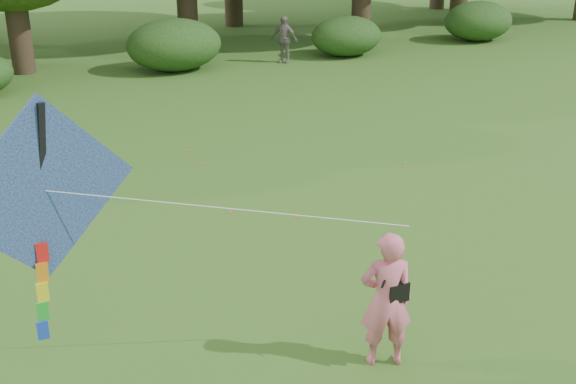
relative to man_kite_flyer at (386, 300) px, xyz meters
name	(u,v)px	position (x,y,z in m)	size (l,w,h in m)	color
ground	(379,329)	(0.41, 0.70, -0.95)	(100.00, 100.00, 0.00)	#265114
man_kite_flyer	(386,300)	(0.00, 0.00, 0.00)	(0.69, 0.46, 1.90)	#DA667C
bystander_right	(284,39)	(7.60, 18.08, -0.07)	(1.04, 0.43, 1.77)	gray
crossbody_bag	(396,290)	(0.12, -0.03, 0.13)	(0.43, 0.20, 0.73)	black
flying_kite	(44,194)	(-3.85, 1.41, 1.67)	(5.24, 1.81, 3.11)	#2757A9
shrub_band	(72,58)	(-0.31, 18.30, -0.10)	(39.15, 3.22, 1.88)	#264919
fallen_leaves	(299,219)	(1.18, 4.67, -0.95)	(10.07, 13.08, 0.01)	brown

